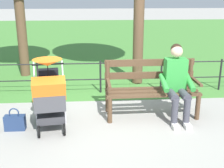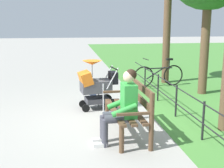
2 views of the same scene
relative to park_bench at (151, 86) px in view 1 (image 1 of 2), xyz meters
name	(u,v)px [view 1 (image 1 of 2)]	position (x,y,z in m)	size (l,w,h in m)	color
ground_plane	(103,117)	(0.85, 0.12, -0.53)	(60.00, 60.00, 0.00)	#9E9B93
grass_lawn	(95,38)	(0.85, -8.68, -0.52)	(40.00, 16.00, 0.01)	#478438
park_bench	(151,86)	(0.00, 0.00, 0.00)	(1.61, 0.63, 0.96)	brown
person_on_bench	(177,81)	(-0.38, 0.22, 0.15)	(0.54, 0.74, 1.28)	#42424C
stroller	(50,93)	(1.69, 0.47, 0.07)	(0.61, 0.94, 1.15)	black
handbag	(15,122)	(2.26, 0.49, -0.40)	(0.32, 0.14, 0.37)	navy
park_fence	(114,74)	(0.57, -1.18, -0.10)	(7.88, 0.04, 0.70)	black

